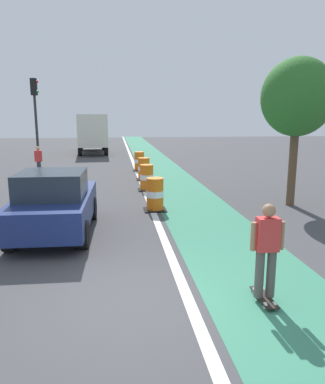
# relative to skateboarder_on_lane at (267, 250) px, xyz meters

# --- Properties ---
(ground_plane) EXTENTS (100.00, 100.00, 0.00)m
(ground_plane) POSITION_rel_skateboarder_on_lane_xyz_m (-2.16, 0.20, -0.91)
(ground_plane) COLOR #424244
(bike_lane_strip) EXTENTS (2.50, 80.00, 0.01)m
(bike_lane_strip) POSITION_rel_skateboarder_on_lane_xyz_m (0.24, 12.20, -0.91)
(bike_lane_strip) COLOR #387F60
(bike_lane_strip) RESTS_ON ground
(lane_divider_stripe) EXTENTS (0.20, 80.00, 0.01)m
(lane_divider_stripe) POSITION_rel_skateboarder_on_lane_xyz_m (-1.26, 12.20, -0.91)
(lane_divider_stripe) COLOR silver
(lane_divider_stripe) RESTS_ON ground
(skateboarder_on_lane) EXTENTS (0.57, 0.80, 1.69)m
(skateboarder_on_lane) POSITION_rel_skateboarder_on_lane_xyz_m (0.00, 0.00, 0.00)
(skateboarder_on_lane) COLOR black
(skateboarder_on_lane) RESTS_ON ground
(parked_sedan_nearest) EXTENTS (2.00, 4.14, 1.70)m
(parked_sedan_nearest) POSITION_rel_skateboarder_on_lane_xyz_m (-4.05, 4.19, -0.08)
(parked_sedan_nearest) COLOR navy
(parked_sedan_nearest) RESTS_ON ground
(traffic_barrel_front) EXTENTS (0.73, 0.73, 1.09)m
(traffic_barrel_front) POSITION_rel_skateboarder_on_lane_xyz_m (-1.17, 6.33, -0.38)
(traffic_barrel_front) COLOR orange
(traffic_barrel_front) RESTS_ON ground
(traffic_barrel_mid) EXTENTS (0.73, 0.73, 1.09)m
(traffic_barrel_mid) POSITION_rel_skateboarder_on_lane_xyz_m (-1.15, 9.78, -0.38)
(traffic_barrel_mid) COLOR orange
(traffic_barrel_mid) RESTS_ON ground
(traffic_barrel_back) EXTENTS (0.73, 0.73, 1.09)m
(traffic_barrel_back) POSITION_rel_skateboarder_on_lane_xyz_m (-1.07, 12.38, -0.38)
(traffic_barrel_back) COLOR orange
(traffic_barrel_back) RESTS_ON ground
(traffic_barrel_far) EXTENTS (0.73, 0.73, 1.09)m
(traffic_barrel_far) POSITION_rel_skateboarder_on_lane_xyz_m (-1.09, 15.52, -0.38)
(traffic_barrel_far) COLOR orange
(traffic_barrel_far) RESTS_ON ground
(delivery_truck_down_block) EXTENTS (2.80, 7.74, 3.23)m
(delivery_truck_down_block) POSITION_rel_skateboarder_on_lane_xyz_m (-4.36, 26.64, 0.94)
(delivery_truck_down_block) COLOR silver
(delivery_truck_down_block) RESTS_ON ground
(traffic_light_corner) EXTENTS (0.41, 0.32, 5.10)m
(traffic_light_corner) POSITION_rel_skateboarder_on_lane_xyz_m (-6.76, 16.00, 2.59)
(traffic_light_corner) COLOR #2D2D2D
(traffic_light_corner) RESTS_ON ground
(pedestrian_crossing) EXTENTS (0.34, 0.20, 1.61)m
(pedestrian_crossing) POSITION_rel_skateboarder_on_lane_xyz_m (-6.27, 13.50, -0.05)
(pedestrian_crossing) COLOR #33333D
(pedestrian_crossing) RESTS_ON ground
(street_tree_sidewalk) EXTENTS (2.40, 2.40, 5.00)m
(street_tree_sidewalk) POSITION_rel_skateboarder_on_lane_xyz_m (3.63, 6.47, 2.76)
(street_tree_sidewalk) COLOR brown
(street_tree_sidewalk) RESTS_ON ground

